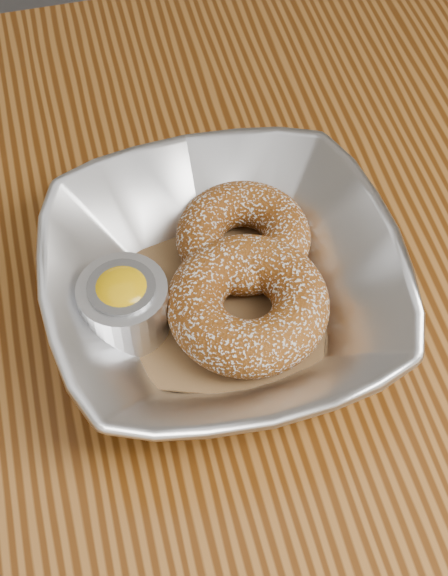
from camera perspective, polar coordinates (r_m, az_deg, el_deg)
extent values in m
cube|color=brown|center=(0.63, -9.43, -6.00)|extent=(1.20, 0.80, 0.04)
imported|color=silver|center=(0.61, 0.00, 0.02)|extent=(0.25, 0.25, 0.06)
cube|color=brown|center=(0.62, 0.00, -1.12)|extent=(0.19, 0.19, 0.00)
torus|color=brown|center=(0.64, 1.26, 3.32)|extent=(0.12, 0.12, 0.03)
torus|color=brown|center=(0.60, 1.55, -1.05)|extent=(0.14, 0.14, 0.04)
cylinder|color=silver|center=(0.60, -6.46, -1.21)|extent=(0.06, 0.06, 0.04)
cylinder|color=gray|center=(0.60, -6.49, -0.99)|extent=(0.05, 0.05, 0.04)
ellipsoid|color=#F7B707|center=(0.59, -6.60, -0.31)|extent=(0.04, 0.04, 0.03)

